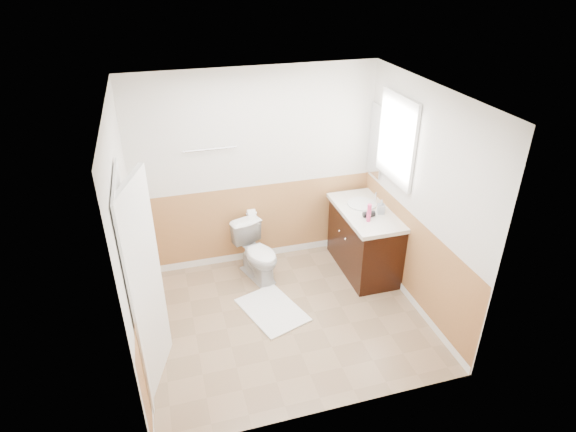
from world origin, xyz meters
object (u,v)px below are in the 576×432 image
object	(u,v)px
bath_mat	(272,310)
soap_dispenser	(381,207)
toilet	(258,253)
vanity_cabinet	(364,242)
lotion_bottle	(369,213)

from	to	relation	value
bath_mat	soap_dispenser	world-z (taller)	soap_dispenser
soap_dispenser	toilet	bearing A→B (deg)	167.39
toilet	soap_dispenser	size ratio (longest dim) A/B	3.90
toilet	vanity_cabinet	size ratio (longest dim) A/B	0.63
toilet	bath_mat	distance (m)	0.78
bath_mat	lotion_bottle	distance (m)	1.57
toilet	vanity_cabinet	xyz separation A→B (m)	(1.33, -0.20, 0.05)
toilet	bath_mat	bearing A→B (deg)	-108.59
toilet	lotion_bottle	world-z (taller)	lotion_bottle
soap_dispenser	vanity_cabinet	bearing A→B (deg)	134.30
bath_mat	lotion_bottle	world-z (taller)	lotion_bottle
toilet	lotion_bottle	bearing A→B (deg)	-39.04
lotion_bottle	soap_dispenser	distance (m)	0.26
toilet	soap_dispenser	distance (m)	1.60
lotion_bottle	soap_dispenser	world-z (taller)	lotion_bottle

